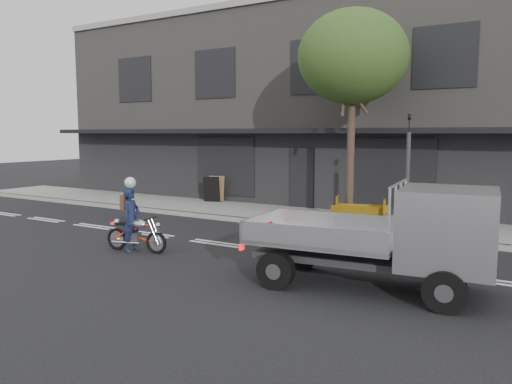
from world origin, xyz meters
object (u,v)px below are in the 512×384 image
at_px(traffic_light_pole, 407,180).
at_px(rider, 131,219).
at_px(construction_barrier, 358,212).
at_px(street_tree, 353,58).
at_px(sandwich_board, 212,189).
at_px(motorcycle, 136,233).
at_px(flatbed_ute, 423,231).

relative_size(traffic_light_pole, rider, 2.18).
xyz_separation_m(rider, construction_barrier, (4.03, 5.41, -0.20)).
xyz_separation_m(traffic_light_pole, construction_barrier, (-1.52, 0.27, -1.05)).
height_order(traffic_light_pole, construction_barrier, traffic_light_pole).
height_order(street_tree, sandwich_board, street_tree).
height_order(motorcycle, sandwich_board, sandwich_board).
xyz_separation_m(street_tree, rider, (-3.55, -5.98, -4.47)).
bearing_deg(street_tree, traffic_light_pole, -23.03).
xyz_separation_m(traffic_light_pole, motorcycle, (-5.40, -5.13, -1.19)).
distance_m(motorcycle, flatbed_ute, 6.98).
bearing_deg(motorcycle, rider, 170.62).
xyz_separation_m(construction_barrier, sandwich_board, (-6.98, 2.08, 0.08)).
distance_m(flatbed_ute, construction_barrier, 6.06).
bearing_deg(flatbed_ute, rider, 175.94).
bearing_deg(motorcycle, flatbed_ute, -7.64).
bearing_deg(sandwich_board, construction_barrier, -37.20).
bearing_deg(sandwich_board, rider, -89.08).
bearing_deg(sandwich_board, street_tree, -33.62).
bearing_deg(flatbed_ute, sandwich_board, 138.31).
height_order(rider, flatbed_ute, flatbed_ute).
xyz_separation_m(street_tree, motorcycle, (-3.40, -5.98, -4.81)).
bearing_deg(motorcycle, traffic_light_pole, 34.14).
height_order(rider, construction_barrier, rider).
bearing_deg(rider, sandwich_board, 12.12).
bearing_deg(sandwich_board, motorcycle, -88.09).
bearing_deg(motorcycle, sandwich_board, 103.11).
bearing_deg(traffic_light_pole, street_tree, 156.97).
relative_size(construction_barrier, sandwich_board, 1.52).
bearing_deg(street_tree, flatbed_ute, -58.44).
distance_m(traffic_light_pole, rider, 7.61).
height_order(traffic_light_pole, motorcycle, traffic_light_pole).
xyz_separation_m(motorcycle, rider, (-0.15, -0.00, 0.34)).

